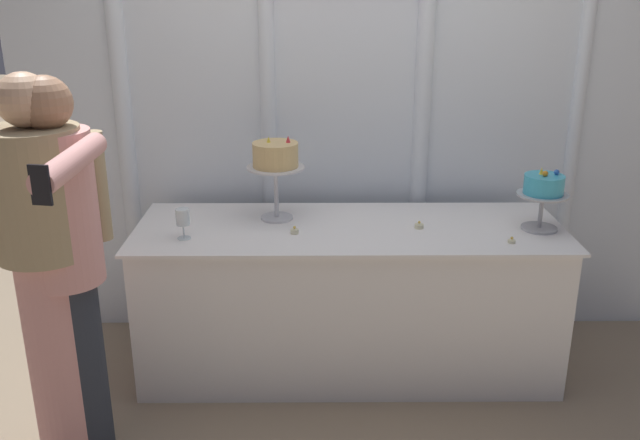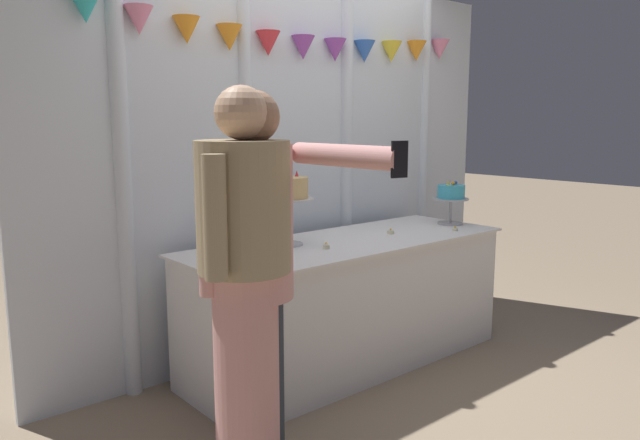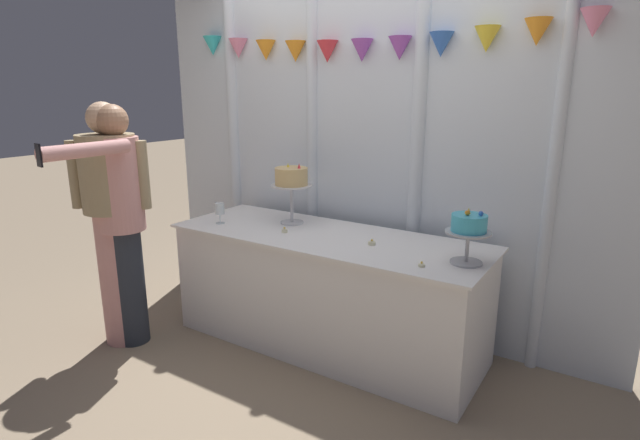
{
  "view_description": "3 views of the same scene",
  "coord_description": "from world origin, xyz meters",
  "px_view_note": "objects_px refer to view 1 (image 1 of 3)",
  "views": [
    {
      "loc": [
        -0.17,
        -3.11,
        1.96
      ],
      "look_at": [
        -0.15,
        0.0,
        0.86
      ],
      "focal_mm": 38.33,
      "sensor_mm": 36.0,
      "label": 1
    },
    {
      "loc": [
        -2.5,
        -2.54,
        1.52
      ],
      "look_at": [
        -0.12,
        0.23,
        0.91
      ],
      "focal_mm": 33.93,
      "sensor_mm": 36.0,
      "label": 2
    },
    {
      "loc": [
        1.68,
        -2.58,
        1.73
      ],
      "look_at": [
        -0.06,
        0.11,
        0.88
      ],
      "focal_mm": 28.12,
      "sensor_mm": 36.0,
      "label": 3
    }
  ],
  "objects_px": {
    "cake_display_nearleft": "(276,159)",
    "tealight_far_left": "(295,231)",
    "tealight_near_left": "(419,226)",
    "cake_display_nearright": "(543,190)",
    "guest_man_pink_jacket": "(48,264)",
    "cake_table": "(348,297)",
    "tealight_near_right": "(512,241)",
    "guest_girl_blue_dress": "(64,258)",
    "wine_glass": "(183,218)"
  },
  "relations": [
    {
      "from": "tealight_near_left",
      "to": "guest_man_pink_jacket",
      "type": "xyz_separation_m",
      "value": [
        -1.58,
        -0.69,
        0.09
      ]
    },
    {
      "from": "cake_display_nearright",
      "to": "tealight_far_left",
      "type": "relative_size",
      "value": 7.75
    },
    {
      "from": "cake_display_nearright",
      "to": "tealight_near_right",
      "type": "xyz_separation_m",
      "value": [
        -0.19,
        -0.18,
        -0.2
      ]
    },
    {
      "from": "cake_display_nearleft",
      "to": "tealight_far_left",
      "type": "xyz_separation_m",
      "value": [
        0.1,
        -0.22,
        -0.3
      ]
    },
    {
      "from": "tealight_near_left",
      "to": "guest_man_pink_jacket",
      "type": "relative_size",
      "value": 0.03
    },
    {
      "from": "guest_girl_blue_dress",
      "to": "cake_display_nearleft",
      "type": "bearing_deg",
      "value": 46.1
    },
    {
      "from": "tealight_far_left",
      "to": "guest_girl_blue_dress",
      "type": "height_order",
      "value": "guest_girl_blue_dress"
    },
    {
      "from": "cake_display_nearleft",
      "to": "tealight_far_left",
      "type": "relative_size",
      "value": 10.86
    },
    {
      "from": "cake_display_nearleft",
      "to": "tealight_near_left",
      "type": "xyz_separation_m",
      "value": [
        0.72,
        -0.15,
        -0.3
      ]
    },
    {
      "from": "tealight_near_left",
      "to": "tealight_near_right",
      "type": "distance_m",
      "value": 0.45
    },
    {
      "from": "cake_display_nearleft",
      "to": "wine_glass",
      "type": "relative_size",
      "value": 2.92
    },
    {
      "from": "tealight_far_left",
      "to": "tealight_near_left",
      "type": "relative_size",
      "value": 0.88
    },
    {
      "from": "cake_display_nearright",
      "to": "wine_glass",
      "type": "distance_m",
      "value": 1.74
    },
    {
      "from": "guest_man_pink_jacket",
      "to": "guest_girl_blue_dress",
      "type": "relative_size",
      "value": 1.01
    },
    {
      "from": "cake_table",
      "to": "guest_girl_blue_dress",
      "type": "height_order",
      "value": "guest_girl_blue_dress"
    },
    {
      "from": "cake_display_nearleft",
      "to": "guest_girl_blue_dress",
      "type": "bearing_deg",
      "value": -133.9
    },
    {
      "from": "tealight_near_left",
      "to": "tealight_far_left",
      "type": "bearing_deg",
      "value": -173.2
    },
    {
      "from": "guest_girl_blue_dress",
      "to": "cake_table",
      "type": "bearing_deg",
      "value": 31.21
    },
    {
      "from": "cake_table",
      "to": "tealight_near_right",
      "type": "bearing_deg",
      "value": -17.14
    },
    {
      "from": "cake_display_nearright",
      "to": "guest_man_pink_jacket",
      "type": "distance_m",
      "value": 2.28
    },
    {
      "from": "guest_man_pink_jacket",
      "to": "guest_girl_blue_dress",
      "type": "distance_m",
      "value": 0.07
    },
    {
      "from": "tealight_near_left",
      "to": "cake_display_nearleft",
      "type": "bearing_deg",
      "value": 168.33
    },
    {
      "from": "wine_glass",
      "to": "cake_display_nearleft",
      "type": "bearing_deg",
      "value": 33.47
    },
    {
      "from": "tealight_near_left",
      "to": "guest_man_pink_jacket",
      "type": "height_order",
      "value": "guest_man_pink_jacket"
    },
    {
      "from": "cake_table",
      "to": "cake_display_nearleft",
      "type": "height_order",
      "value": "cake_display_nearleft"
    },
    {
      "from": "cake_display_nearright",
      "to": "guest_man_pink_jacket",
      "type": "xyz_separation_m",
      "value": [
        -2.17,
        -0.67,
        -0.1
      ]
    },
    {
      "from": "tealight_near_left",
      "to": "guest_girl_blue_dress",
      "type": "xyz_separation_m",
      "value": [
        -1.51,
        -0.68,
        0.11
      ]
    },
    {
      "from": "guest_man_pink_jacket",
      "to": "cake_table",
      "type": "bearing_deg",
      "value": 30.09
    },
    {
      "from": "cake_table",
      "to": "cake_display_nearright",
      "type": "bearing_deg",
      "value": -2.89
    },
    {
      "from": "cake_table",
      "to": "cake_display_nearleft",
      "type": "xyz_separation_m",
      "value": [
        -0.37,
        0.12,
        0.71
      ]
    },
    {
      "from": "tealight_near_right",
      "to": "guest_girl_blue_dress",
      "type": "distance_m",
      "value": 1.98
    },
    {
      "from": "wine_glass",
      "to": "tealight_near_left",
      "type": "height_order",
      "value": "wine_glass"
    },
    {
      "from": "tealight_far_left",
      "to": "tealight_near_right",
      "type": "bearing_deg",
      "value": -7.27
    },
    {
      "from": "cake_display_nearleft",
      "to": "tealight_far_left",
      "type": "height_order",
      "value": "cake_display_nearleft"
    },
    {
      "from": "cake_display_nearleft",
      "to": "wine_glass",
      "type": "xyz_separation_m",
      "value": [
        -0.43,
        -0.28,
        -0.21
      ]
    },
    {
      "from": "tealight_far_left",
      "to": "guest_man_pink_jacket",
      "type": "relative_size",
      "value": 0.02
    },
    {
      "from": "tealight_near_right",
      "to": "guest_man_pink_jacket",
      "type": "relative_size",
      "value": 0.02
    },
    {
      "from": "wine_glass",
      "to": "guest_man_pink_jacket",
      "type": "height_order",
      "value": "guest_man_pink_jacket"
    },
    {
      "from": "guest_girl_blue_dress",
      "to": "cake_display_nearright",
      "type": "bearing_deg",
      "value": 17.4
    },
    {
      "from": "tealight_near_left",
      "to": "tealight_near_right",
      "type": "xyz_separation_m",
      "value": [
        0.41,
        -0.2,
        -0.0
      ]
    },
    {
      "from": "cake_table",
      "to": "guest_man_pink_jacket",
      "type": "distance_m",
      "value": 1.51
    },
    {
      "from": "cake_display_nearleft",
      "to": "guest_man_pink_jacket",
      "type": "bearing_deg",
      "value": -135.94
    },
    {
      "from": "tealight_near_left",
      "to": "cake_display_nearright",
      "type": "bearing_deg",
      "value": -1.92
    },
    {
      "from": "cake_table",
      "to": "guest_man_pink_jacket",
      "type": "xyz_separation_m",
      "value": [
        -1.23,
        -0.72,
        0.5
      ]
    },
    {
      "from": "guest_man_pink_jacket",
      "to": "tealight_far_left",
      "type": "bearing_deg",
      "value": 32.56
    },
    {
      "from": "wine_glass",
      "to": "tealight_near_right",
      "type": "distance_m",
      "value": 1.56
    },
    {
      "from": "cake_display_nearright",
      "to": "tealight_near_right",
      "type": "relative_size",
      "value": 8.4
    },
    {
      "from": "cake_display_nearright",
      "to": "tealight_near_left",
      "type": "height_order",
      "value": "cake_display_nearright"
    },
    {
      "from": "cake_display_nearleft",
      "to": "cake_display_nearright",
      "type": "bearing_deg",
      "value": -7.31
    },
    {
      "from": "tealight_near_left",
      "to": "cake_table",
      "type": "bearing_deg",
      "value": 175.45
    }
  ]
}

